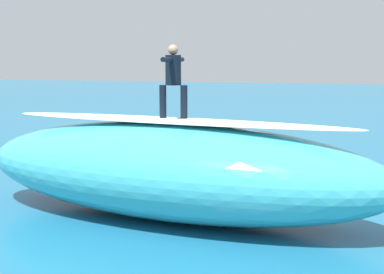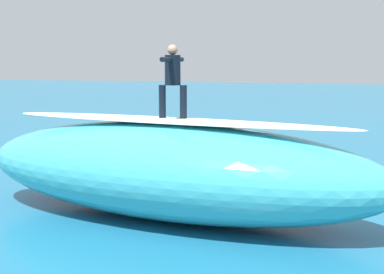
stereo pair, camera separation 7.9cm
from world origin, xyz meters
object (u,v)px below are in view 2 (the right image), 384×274
Objects in this scene: surfer_riding at (173,76)px; buoy_marker at (91,166)px; surfboard_paddling at (206,177)px; surfboard_riding at (173,120)px; surfer_paddling at (206,172)px.

buoy_marker is at bearing -44.37° from surfer_riding.
surfer_riding reaches higher than buoy_marker.
surfer_riding reaches higher than surfboard_paddling.
surfer_riding is (-0.00, 0.00, 0.89)m from surfboard_riding.
surfboard_paddling is 3.23m from buoy_marker.
surfer_riding is 0.89× the size of surfer_paddling.
buoy_marker reaches higher than surfer_paddling.
surfer_paddling is 1.84× the size of buoy_marker.
surfer_riding is at bearing 137.70° from buoy_marker.
surfboard_paddling is 0.20m from surfer_paddling.
surfboard_paddling is at bearing -0.00° from surfer_paddling.
surfer_riding is at bearing 177.93° from surfboard_riding.
buoy_marker is (3.17, 0.54, 0.23)m from surfboard_paddling.
surfboard_riding is 1.22× the size of surfer_paddling.
surfer_riding is 4.50m from surfer_paddling.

